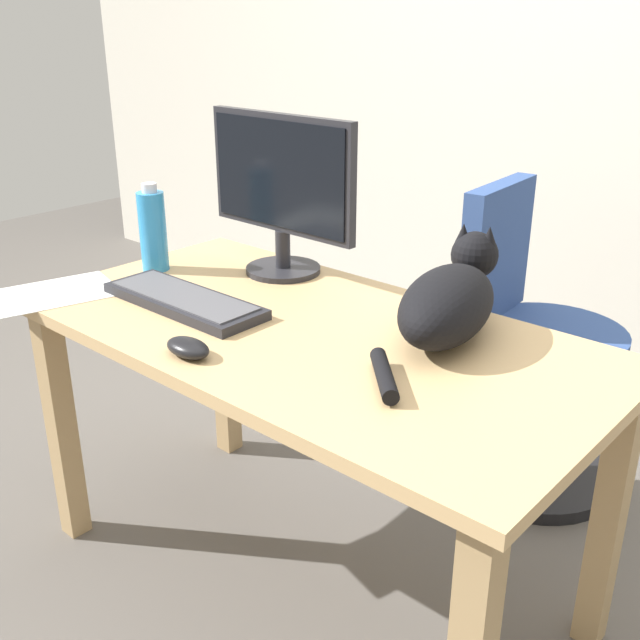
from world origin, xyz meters
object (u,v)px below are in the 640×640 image
office_chair (529,362)px  monitor (281,189)px  cat (450,299)px  computer_mouse (188,348)px  water_bottle (153,230)px  keyboard (184,300)px

office_chair → monitor: monitor is taller
monitor → cat: monitor is taller
monitor → computer_mouse: size_ratio=4.37×
office_chair → water_bottle: water_bottle is taller
cat → water_bottle: (-0.83, -0.15, 0.03)m
office_chair → keyboard: bearing=-118.3°
keyboard → monitor: bearing=89.3°
monitor → water_bottle: bearing=-142.4°
office_chair → keyboard: size_ratio=2.05×
cat → monitor: bearing=173.6°
computer_mouse → water_bottle: (-0.50, 0.30, 0.09)m
water_bottle → office_chair: bearing=45.7°
cat → office_chair: bearing=97.8°
cat → computer_mouse: (-0.33, -0.44, -0.06)m
keyboard → water_bottle: (-0.27, 0.12, 0.10)m
office_chair → water_bottle: (-0.75, -0.77, 0.43)m
monitor → cat: bearing=-6.4°
keyboard → computer_mouse: 0.29m
office_chair → cat: 0.74m
office_chair → computer_mouse: (-0.25, -1.06, 0.33)m
office_chair → monitor: 0.91m
monitor → keyboard: bearing=-90.7°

